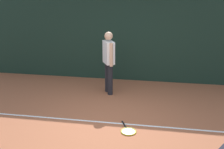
% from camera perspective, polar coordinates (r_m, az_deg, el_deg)
% --- Properties ---
extents(ground_plane, '(12.00, 12.00, 0.00)m').
position_cam_1_polar(ground_plane, '(6.05, -0.65, -10.23)').
color(ground_plane, '#9E5638').
extents(back_fence, '(10.00, 0.10, 2.61)m').
position_cam_1_polar(back_fence, '(8.43, 3.02, 7.44)').
color(back_fence, '#192D23').
rests_on(back_fence, ground).
extents(court_line, '(9.00, 0.05, 0.00)m').
position_cam_1_polar(court_line, '(6.10, -0.54, -9.92)').
color(court_line, white).
rests_on(court_line, ground).
extents(tennis_player, '(0.38, 0.48, 1.70)m').
position_cam_1_polar(tennis_player, '(7.38, -0.69, 3.20)').
color(tennis_player, black).
rests_on(tennis_player, ground).
extents(tennis_racket, '(0.43, 0.63, 0.03)m').
position_cam_1_polar(tennis_racket, '(5.79, 3.34, -11.52)').
color(tennis_racket, black).
rests_on(tennis_racket, ground).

